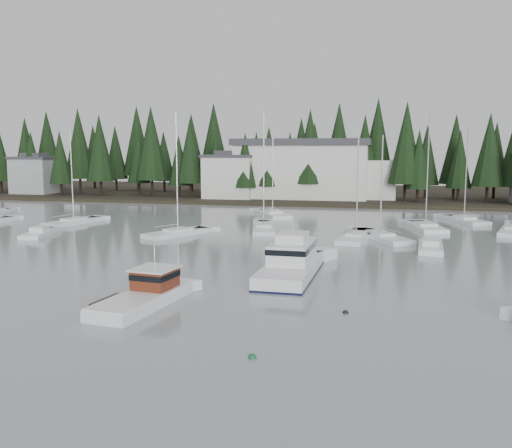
{
  "coord_description": "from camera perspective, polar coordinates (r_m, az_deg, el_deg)",
  "views": [
    {
      "loc": [
        10.47,
        -23.14,
        9.63
      ],
      "look_at": [
        -1.57,
        29.19,
        2.5
      ],
      "focal_mm": 40.0,
      "sensor_mm": 36.0,
      "label": 1
    }
  ],
  "objects": [
    {
      "name": "sailboat_4",
      "position": [
        80.09,
        20.07,
        0.25
      ],
      "size": [
        5.88,
        9.05,
        12.82
      ],
      "rotation": [
        0.0,
        0.0,
        1.98
      ],
      "color": "white",
      "rests_on": "ground"
    },
    {
      "name": "sailboat_10",
      "position": [
        68.06,
        0.77,
        -0.51
      ],
      "size": [
        4.79,
        11.07,
        14.45
      ],
      "rotation": [
        0.0,
        0.0,
        1.79
      ],
      "color": "white",
      "rests_on": "ground"
    },
    {
      "name": "runabout_1",
      "position": [
        57.01,
        17.03,
        -2.36
      ],
      "size": [
        2.58,
        7.11,
        1.42
      ],
      "rotation": [
        0.0,
        0.0,
        1.52
      ],
      "color": "white",
      "rests_on": "ground"
    },
    {
      "name": "house_far_west",
      "position": [
        125.86,
        -21.18,
        4.67
      ],
      "size": [
        8.48,
        7.42,
        8.25
      ],
      "color": "#999EA0",
      "rests_on": "ground"
    },
    {
      "name": "lobster_boat_brown",
      "position": [
        36.31,
        -11.15,
        -7.2
      ],
      "size": [
        4.91,
        8.52,
        4.07
      ],
      "rotation": [
        0.0,
        0.0,
        1.44
      ],
      "color": "white",
      "rests_on": "ground"
    },
    {
      "name": "sailboat_0",
      "position": [
        64.4,
        -7.81,
        -1.03
      ],
      "size": [
        6.25,
        8.87,
        14.04
      ],
      "rotation": [
        0.0,
        0.0,
        1.11
      ],
      "color": "white",
      "rests_on": "ground"
    },
    {
      "name": "conifer_treeline",
      "position": [
        110.07,
        7.46,
        2.48
      ],
      "size": [
        200.0,
        22.0,
        20.0
      ],
      "primitive_type": null,
      "color": "black",
      "rests_on": "ground"
    },
    {
      "name": "sailboat_9",
      "position": [
        77.18,
        -17.75,
        0.09
      ],
      "size": [
        4.42,
        9.18,
        12.62
      ],
      "rotation": [
        0.0,
        0.0,
        1.35
      ],
      "color": "white",
      "rests_on": "ground"
    },
    {
      "name": "house_west",
      "position": [
        106.15,
        -2.62,
        4.87
      ],
      "size": [
        9.54,
        7.42,
        8.75
      ],
      "color": "silver",
      "rests_on": "ground"
    },
    {
      "name": "far_shore_land",
      "position": [
        120.98,
        7.96,
        2.92
      ],
      "size": [
        240.0,
        54.0,
        1.0
      ],
      "primitive_type": "cube",
      "color": "black",
      "rests_on": "ground"
    },
    {
      "name": "ground",
      "position": [
        27.17,
        -10.94,
        -13.34
      ],
      "size": [
        260.0,
        260.0,
        0.0
      ],
      "primitive_type": "plane",
      "color": "gray",
      "rests_on": "ground"
    },
    {
      "name": "mooring_buoy_green",
      "position": [
        27.09,
        -0.38,
        -13.25
      ],
      "size": [
        0.42,
        0.42,
        0.42
      ],
      "primitive_type": "sphere",
      "color": "#145933",
      "rests_on": "ground"
    },
    {
      "name": "harbor_inn",
      "position": [
        106.41,
        5.73,
        5.45
      ],
      "size": [
        29.5,
        11.5,
        10.9
      ],
      "color": "silver",
      "rests_on": "ground"
    },
    {
      "name": "cabin_cruiser_center",
      "position": [
        43.78,
        3.58,
        -4.16
      ],
      "size": [
        3.79,
        11.66,
        4.98
      ],
      "rotation": [
        0.0,
        0.0,
        1.55
      ],
      "color": "white",
      "rests_on": "ground"
    },
    {
      "name": "sailboat_2",
      "position": [
        62.78,
        12.29,
        -1.39
      ],
      "size": [
        7.24,
        10.31,
        11.56
      ],
      "rotation": [
        0.0,
        0.0,
        2.07
      ],
      "color": "white",
      "rests_on": "ground"
    },
    {
      "name": "sailboat_3",
      "position": [
        82.27,
        1.67,
        0.87
      ],
      "size": [
        7.24,
        10.25,
        12.06
      ],
      "rotation": [
        0.0,
        0.0,
        2.05
      ],
      "color": "white",
      "rests_on": "ground"
    },
    {
      "name": "sailboat_7",
      "position": [
        71.76,
        16.58,
        -0.4
      ],
      "size": [
        4.9,
        9.24,
        14.28
      ],
      "rotation": [
        0.0,
        0.0,
        1.81
      ],
      "color": "white",
      "rests_on": "ground"
    },
    {
      "name": "mooring_buoy_dark",
      "position": [
        34.39,
        8.94,
        -8.79
      ],
      "size": [
        0.37,
        0.37,
        0.37
      ],
      "primitive_type": "sphere",
      "color": "black",
      "rests_on": "ground"
    },
    {
      "name": "runabout_0",
      "position": [
        67.92,
        -20.81,
        -0.97
      ],
      "size": [
        3.67,
        7.14,
        1.42
      ],
      "rotation": [
        0.0,
        0.0,
        1.8
      ],
      "color": "white",
      "rests_on": "ground"
    },
    {
      "name": "sailboat_12",
      "position": [
        61.77,
        9.98,
        -1.46
      ],
      "size": [
        3.92,
        9.59,
        12.0
      ],
      "rotation": [
        0.0,
        0.0,
        1.43
      ],
      "color": "white",
      "rests_on": "ground"
    }
  ]
}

